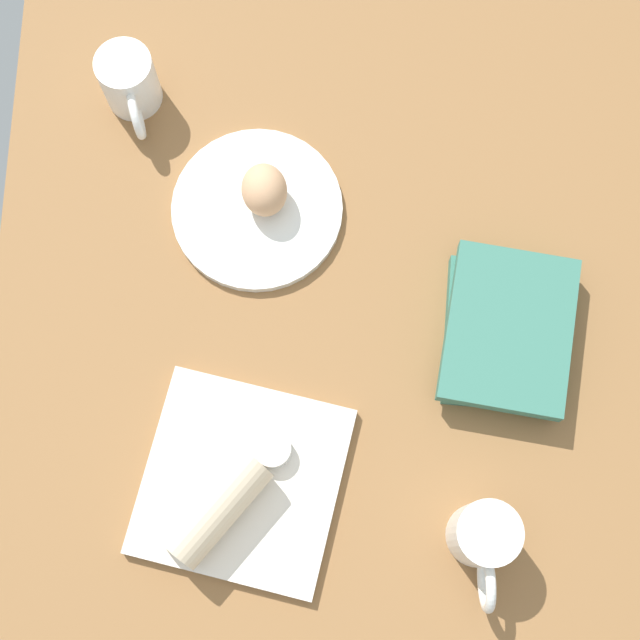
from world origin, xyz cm
name	(u,v)px	position (x,y,z in cm)	size (l,w,h in cm)	color
dining_table	(332,328)	(0.00, 0.00, 2.00)	(110.00, 90.00, 4.00)	olive
round_plate	(257,209)	(-15.88, -10.23, 4.70)	(23.12, 23.12, 1.40)	white
scone_pastry	(264,190)	(-17.05, -9.07, 8.58)	(7.11, 6.05, 6.35)	tan
square_plate	(242,481)	(20.55, -11.13, 4.80)	(24.04, 24.04, 1.60)	silver
sauce_cup	(273,449)	(16.76, -7.26, 6.86)	(4.67, 4.67, 2.35)	silver
breakfast_wrap	(212,503)	(23.57, -14.22, 9.15)	(7.09, 7.09, 14.38)	beige
book_stack	(506,332)	(1.32, 22.39, 6.55)	(23.27, 19.05, 4.93)	#387260
coffee_mug	(484,538)	(27.36, 18.22, 9.02)	(12.96, 7.78, 9.83)	white
second_mug	(129,83)	(-32.43, -27.79, 8.70)	(12.46, 7.71, 9.18)	white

